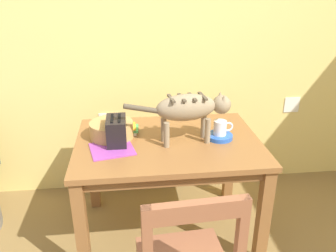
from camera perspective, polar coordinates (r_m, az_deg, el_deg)
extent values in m
cube|color=#E9CE73|center=(2.74, -0.18, 14.12)|extent=(5.27, 0.10, 2.50)
cube|color=white|center=(3.13, 19.81, 3.32)|extent=(0.13, 0.01, 0.13)
cube|color=white|center=(2.85, -9.73, 0.61)|extent=(0.16, 0.01, 0.16)
cube|color=brown|center=(2.23, 0.00, -2.77)|extent=(1.18, 0.84, 0.03)
cube|color=brown|center=(2.25, 0.00, -3.97)|extent=(1.10, 0.76, 0.07)
cube|color=brown|center=(2.13, -14.06, -16.71)|extent=(0.07, 0.07, 0.69)
cube|color=brown|center=(2.24, 15.50, -14.54)|extent=(0.07, 0.07, 0.69)
cube|color=brown|center=(2.73, -12.34, -6.72)|extent=(0.07, 0.07, 0.69)
cube|color=brown|center=(2.82, 10.16, -5.50)|extent=(0.07, 0.07, 0.69)
ellipsoid|color=#8E7A5C|center=(2.11, 3.02, 3.09)|extent=(0.39, 0.19, 0.17)
cube|color=#4E4332|center=(2.07, 0.53, 4.59)|extent=(0.04, 0.14, 0.01)
cube|color=#4E4332|center=(2.08, 2.30, 4.72)|extent=(0.04, 0.14, 0.01)
cube|color=#4E4332|center=(2.10, 4.05, 4.84)|extent=(0.04, 0.14, 0.01)
cube|color=#4E4332|center=(2.12, 5.77, 4.96)|extent=(0.04, 0.14, 0.01)
cylinder|color=#8E7A5C|center=(2.24, 5.90, 0.04)|extent=(0.04, 0.04, 0.16)
cylinder|color=#8E7A5C|center=(2.17, 6.59, -0.81)|extent=(0.04, 0.04, 0.16)
cylinder|color=#8E7A5C|center=(2.18, -0.72, -0.58)|extent=(0.04, 0.04, 0.16)
cylinder|color=#8E7A5C|center=(2.10, -0.23, -1.48)|extent=(0.04, 0.04, 0.16)
sphere|color=#8E7A5C|center=(2.18, 8.86, 3.53)|extent=(0.12, 0.12, 0.12)
cone|color=#8E7A5C|center=(2.20, 8.63, 5.06)|extent=(0.04, 0.04, 0.05)
cone|color=#8E7A5C|center=(2.14, 9.26, 4.51)|extent=(0.04, 0.04, 0.05)
cylinder|color=#4E4332|center=(2.05, -4.56, 2.91)|extent=(0.21, 0.05, 0.08)
cylinder|color=blue|center=(2.27, 8.52, -1.70)|extent=(0.17, 0.17, 0.03)
cylinder|color=white|center=(2.24, 8.61, -0.29)|extent=(0.08, 0.08, 0.09)
torus|color=white|center=(2.25, 9.94, -0.11)|extent=(0.07, 0.01, 0.07)
cube|color=purple|center=(2.13, -9.25, -3.79)|extent=(0.30, 0.29, 0.01)
cube|color=silver|center=(2.34, -7.42, -0.88)|extent=(0.18, 0.12, 0.02)
cube|color=#46A252|center=(2.33, -7.12, -0.46)|extent=(0.18, 0.13, 0.02)
cube|color=gold|center=(2.32, -7.57, -0.12)|extent=(0.18, 0.12, 0.01)
cylinder|color=tan|center=(2.27, -9.32, -0.61)|extent=(0.28, 0.28, 0.11)
cylinder|color=brown|center=(2.27, -9.33, -0.49)|extent=(0.23, 0.23, 0.09)
cube|color=black|center=(2.17, -8.53, -0.84)|extent=(0.12, 0.20, 0.17)
cube|color=black|center=(2.13, -9.26, 1.28)|extent=(0.02, 0.14, 0.01)
cube|color=black|center=(2.13, -8.08, 1.34)|extent=(0.02, 0.14, 0.01)
cube|color=brown|center=(1.33, 4.78, -13.85)|extent=(0.42, 0.07, 0.08)
cube|color=brown|center=(1.51, 11.90, -18.88)|extent=(0.04, 0.04, 0.48)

